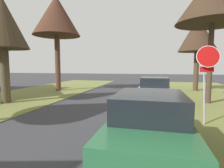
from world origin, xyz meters
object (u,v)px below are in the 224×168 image
street_tree_right_far (198,35)px  parked_sedan_silver (154,91)px  parked_sedan_green (150,125)px  street_tree_left_far (56,16)px  street_tree_left_mid_b (2,24)px  stop_sign_far (207,68)px

street_tree_right_far → parked_sedan_silver: street_tree_right_far is taller
parked_sedan_green → parked_sedan_silver: bearing=88.9°
street_tree_right_far → street_tree_left_far: street_tree_left_far is taller
street_tree_left_mid_b → street_tree_left_far: (0.06, 5.96, 1.98)m
stop_sign_far → street_tree_left_mid_b: bearing=170.9°
stop_sign_far → parked_sedan_silver: size_ratio=0.66×
street_tree_left_far → parked_sedan_green: size_ratio=1.92×
stop_sign_far → street_tree_left_far: (-10.48, 7.65, 4.52)m
street_tree_left_far → parked_sedan_silver: street_tree_left_far is taller
stop_sign_far → street_tree_right_far: size_ratio=0.44×
parked_sedan_green → stop_sign_far: bearing=54.1°
stop_sign_far → parked_sedan_green: bearing=-125.9°
street_tree_left_far → street_tree_left_mid_b: bearing=-90.6°
street_tree_left_mid_b → street_tree_left_far: street_tree_left_far is taller
street_tree_left_mid_b → parked_sedan_silver: bearing=15.8°
street_tree_left_mid_b → parked_sedan_green: bearing=-27.3°
street_tree_left_far → parked_sedan_green: (8.50, -10.38, -5.96)m
street_tree_right_far → parked_sedan_green: street_tree_right_far is taller
parked_sedan_green → parked_sedan_silver: 6.88m
street_tree_left_far → parked_sedan_silver: (8.63, -3.50, -5.96)m
street_tree_right_far → street_tree_left_mid_b: bearing=-144.9°
stop_sign_far → street_tree_left_far: size_ratio=0.35×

